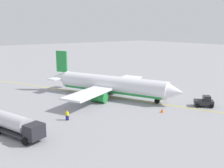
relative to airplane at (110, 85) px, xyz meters
name	(u,v)px	position (x,y,z in m)	size (l,w,h in m)	color
ground_plane	(112,97)	(0.44, 0.19, -2.73)	(400.00, 400.00, 0.00)	#939399
airplane	(110,85)	(0.00, 0.00, 0.00)	(32.01, 27.44, 9.80)	white
fuel_tanker	(16,125)	(9.55, -23.85, -1.01)	(10.25, 5.51, 3.15)	#2D2D33
pushback_tug	(204,102)	(17.31, 10.35, -1.72)	(4.05, 4.00, 2.20)	#232328
refueling_worker	(67,115)	(7.90, -14.94, -1.90)	(0.58, 0.46, 1.71)	navy
safety_cone_nose	(159,99)	(8.89, 6.58, -2.38)	(0.63, 0.63, 0.70)	#F2590F
safety_cone_wingtip	(162,110)	(14.77, 0.99, -2.37)	(0.64, 0.64, 0.71)	#F2590F
taxi_line_marking	(112,97)	(0.44, 0.19, -2.72)	(74.79, 0.30, 0.01)	yellow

